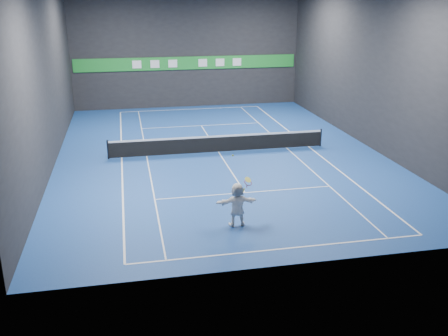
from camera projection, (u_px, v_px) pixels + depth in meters
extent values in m
plane|color=navy|center=(219.00, 152.00, 28.72)|extent=(26.00, 26.00, 0.00)
cube|color=black|center=(187.00, 50.00, 39.30)|extent=(18.00, 0.10, 9.00)
cube|color=black|center=(299.00, 134.00, 15.20)|extent=(18.00, 0.10, 9.00)
cube|color=black|center=(46.00, 79.00, 25.56)|extent=(0.10, 26.00, 9.00)
cube|color=black|center=(370.00, 69.00, 28.95)|extent=(0.10, 26.00, 9.00)
cube|color=white|center=(282.00, 249.00, 17.70)|extent=(10.98, 0.08, 0.01)
cube|color=white|center=(191.00, 109.00, 39.73)|extent=(10.98, 0.08, 0.01)
cube|color=white|center=(122.00, 158.00, 27.68)|extent=(0.08, 23.78, 0.01)
cube|color=white|center=(309.00, 147.00, 29.75)|extent=(0.08, 23.78, 0.01)
cube|color=white|center=(147.00, 156.00, 27.94)|extent=(0.06, 23.78, 0.01)
cube|color=white|center=(287.00, 148.00, 29.49)|extent=(0.06, 23.78, 0.01)
cube|color=white|center=(245.00, 193.00, 22.78)|extent=(8.23, 0.06, 0.01)
cube|color=white|center=(201.00, 126.00, 34.65)|extent=(8.23, 0.06, 0.01)
cube|color=white|center=(219.00, 152.00, 28.71)|extent=(0.06, 12.80, 0.01)
imported|color=white|center=(237.00, 205.00, 19.27)|extent=(1.62, 0.52, 1.75)
sphere|color=#DDF028|center=(233.00, 155.00, 18.82)|extent=(0.07, 0.07, 0.07)
cylinder|color=black|center=(108.00, 150.00, 27.38)|extent=(0.10, 0.10, 1.07)
cylinder|color=black|center=(321.00, 138.00, 29.71)|extent=(0.10, 0.10, 1.07)
cube|color=black|center=(219.00, 144.00, 28.56)|extent=(12.40, 0.03, 0.86)
cube|color=white|center=(219.00, 136.00, 28.41)|extent=(12.40, 0.04, 0.10)
cube|color=green|center=(188.00, 63.00, 39.57)|extent=(17.64, 0.06, 1.00)
cube|color=white|center=(137.00, 64.00, 38.76)|extent=(0.70, 0.04, 0.60)
cube|color=white|center=(155.00, 64.00, 39.03)|extent=(0.70, 0.04, 0.60)
cube|color=white|center=(173.00, 64.00, 39.29)|extent=(0.70, 0.04, 0.60)
cube|color=white|center=(203.00, 63.00, 39.74)|extent=(0.70, 0.04, 0.60)
cube|color=white|center=(220.00, 62.00, 40.01)|extent=(0.70, 0.04, 0.60)
cube|color=white|center=(237.00, 62.00, 40.27)|extent=(0.70, 0.04, 0.60)
torus|color=#B0121E|center=(248.00, 182.00, 19.12)|extent=(0.42, 0.36, 0.27)
cylinder|color=#E2E952|center=(248.00, 180.00, 19.08)|extent=(0.36, 0.32, 0.21)
cylinder|color=#B2121D|center=(247.00, 186.00, 19.16)|extent=(0.07, 0.14, 0.17)
cylinder|color=yellow|center=(244.00, 190.00, 19.16)|extent=(0.07, 0.19, 0.24)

